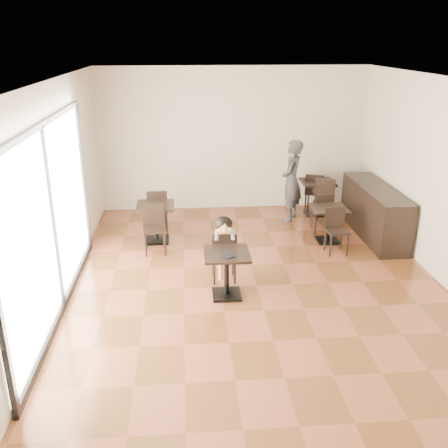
{
  "coord_description": "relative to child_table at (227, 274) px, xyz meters",
  "views": [
    {
      "loc": [
        -1.1,
        -7.12,
        3.76
      ],
      "look_at": [
        -0.51,
        0.21,
        1.0
      ],
      "focal_mm": 40.0,
      "sensor_mm": 36.0,
      "label": 1
    }
  ],
  "objects": [
    {
      "name": "chair_left_a",
      "position": [
        -1.18,
        2.87,
        0.09
      ],
      "size": [
        0.44,
        0.44,
        0.91
      ],
      "primitive_type": null,
      "rotation": [
        0.0,
        0.0,
        3.22
      ],
      "color": "black",
      "rests_on": "floor"
    },
    {
      "name": "ceiling",
      "position": [
        0.51,
        0.29,
        2.84
      ],
      "size": [
        6.0,
        8.0,
        0.01
      ],
      "primitive_type": "cube",
      "color": "silver",
      "rests_on": "floor"
    },
    {
      "name": "cafe_table_left",
      "position": [
        -1.18,
        2.32,
        0.01
      ],
      "size": [
        0.77,
        0.77,
        0.75
      ],
      "primitive_type": null,
      "rotation": [
        0.0,
        0.0,
        0.08
      ],
      "color": "black",
      "rests_on": "floor"
    },
    {
      "name": "wall_left",
      "position": [
        -2.49,
        0.29,
        1.24
      ],
      "size": [
        0.01,
        8.0,
        3.2
      ],
      "primitive_type": "cube",
      "color": "beige",
      "rests_on": "floor"
    },
    {
      "name": "wall_back",
      "position": [
        0.51,
        4.29,
        1.24
      ],
      "size": [
        6.0,
        0.01,
        3.2
      ],
      "primitive_type": "cube",
      "color": "beige",
      "rests_on": "floor"
    },
    {
      "name": "chair_back_b",
      "position": [
        2.34,
        3.1,
        0.1
      ],
      "size": [
        0.55,
        0.55,
        0.92
      ],
      "primitive_type": null,
      "rotation": [
        0.0,
        0.0,
        -0.42
      ],
      "color": "black",
      "rests_on": "floor"
    },
    {
      "name": "cafe_table_back",
      "position": [
        2.34,
        3.65,
        0.02
      ],
      "size": [
        0.96,
        0.96,
        0.77
      ],
      "primitive_type": null,
      "rotation": [
        0.0,
        0.0,
        -0.42
      ],
      "color": "black",
      "rests_on": "floor"
    },
    {
      "name": "child_chair",
      "position": [
        0.0,
        0.55,
        0.07
      ],
      "size": [
        0.39,
        0.39,
        0.87
      ],
      "primitive_type": null,
      "rotation": [
        0.0,
        0.0,
        3.14
      ],
      "color": "black",
      "rests_on": "floor"
    },
    {
      "name": "chair_back_a",
      "position": [
        2.34,
        3.79,
        0.1
      ],
      "size": [
        0.55,
        0.55,
        0.92
      ],
      "primitive_type": null,
      "rotation": [
        0.0,
        0.0,
        2.73
      ],
      "color": "black",
      "rests_on": "floor"
    },
    {
      "name": "child_table",
      "position": [
        0.0,
        0.0,
        0.0
      ],
      "size": [
        0.69,
        0.69,
        0.73
      ],
      "primitive_type": null,
      "color": "black",
      "rests_on": "floor"
    },
    {
      "name": "chair_left_b",
      "position": [
        -1.18,
        1.77,
        0.09
      ],
      "size": [
        0.44,
        0.44,
        0.91
      ],
      "primitive_type": null,
      "rotation": [
        0.0,
        0.0,
        0.08
      ],
      "color": "black",
      "rests_on": "floor"
    },
    {
      "name": "floor",
      "position": [
        0.51,
        0.29,
        -0.36
      ],
      "size": [
        6.0,
        8.0,
        0.01
      ],
      "primitive_type": "cube",
      "color": "brown",
      "rests_on": "ground"
    },
    {
      "name": "child",
      "position": [
        0.0,
        0.55,
        0.19
      ],
      "size": [
        0.39,
        0.55,
        1.1
      ],
      "primitive_type": null,
      "color": "slate",
      "rests_on": "child_chair"
    },
    {
      "name": "service_counter",
      "position": [
        3.16,
        2.29,
        0.14
      ],
      "size": [
        0.6,
        2.4,
        1.0
      ],
      "primitive_type": "cube",
      "color": "black",
      "rests_on": "floor"
    },
    {
      "name": "adult_patron",
      "position": [
        1.69,
        3.35,
        0.51
      ],
      "size": [
        0.64,
        0.76,
        1.75
      ],
      "primitive_type": "imported",
      "rotation": [
        0.0,
        0.0,
        -1.99
      ],
      "color": "#333337",
      "rests_on": "floor"
    },
    {
      "name": "wall_front",
      "position": [
        0.51,
        -3.71,
        1.24
      ],
      "size": [
        6.0,
        0.01,
        3.2
      ],
      "primitive_type": "cube",
      "color": "beige",
      "rests_on": "floor"
    },
    {
      "name": "pizza_slice",
      "position": [
        0.0,
        0.36,
        0.59
      ],
      "size": [
        0.26,
        0.2,
        0.06
      ],
      "primitive_type": null,
      "color": "#EEC575",
      "rests_on": "child"
    },
    {
      "name": "storefront_window",
      "position": [
        -2.46,
        -0.21,
        1.04
      ],
      "size": [
        0.04,
        4.5,
        2.6
      ],
      "primitive_type": "cube",
      "color": "white",
      "rests_on": "floor"
    },
    {
      "name": "chair_mid_a",
      "position": [
        2.16,
        2.58,
        0.06
      ],
      "size": [
        0.4,
        0.4,
        0.84
      ],
      "primitive_type": null,
      "rotation": [
        0.0,
        0.0,
        3.21
      ],
      "color": "black",
      "rests_on": "floor"
    },
    {
      "name": "chair_mid_b",
      "position": [
        2.16,
        1.48,
        0.06
      ],
      "size": [
        0.4,
        0.4,
        0.84
      ],
      "primitive_type": null,
      "rotation": [
        0.0,
        0.0,
        0.06
      ],
      "color": "black",
      "rests_on": "floor"
    },
    {
      "name": "plate",
      "position": [
        0.0,
        -0.1,
        0.37
      ],
      "size": [
        0.25,
        0.25,
        0.01
      ],
      "primitive_type": "cylinder",
      "color": "black",
      "rests_on": "child_table"
    },
    {
      "name": "cafe_table_mid",
      "position": [
        2.16,
        2.03,
        -0.01
      ],
      "size": [
        0.7,
        0.7,
        0.7
      ],
      "primitive_type": null,
      "rotation": [
        0.0,
        0.0,
        0.06
      ],
      "color": "black",
      "rests_on": "floor"
    }
  ]
}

